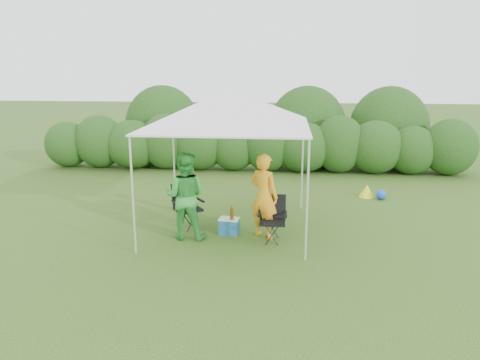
# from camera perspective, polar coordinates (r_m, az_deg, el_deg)

# --- Properties ---
(ground) EXTENTS (70.00, 70.00, 0.00)m
(ground) POSITION_cam_1_polar(r_m,az_deg,el_deg) (9.24, -1.66, -6.89)
(ground) COLOR #3E611F
(hedge) EXTENTS (13.69, 1.53, 1.80)m
(hedge) POSITION_cam_1_polar(r_m,az_deg,el_deg) (14.81, 1.46, 4.28)
(hedge) COLOR #254D18
(hedge) RESTS_ON ground
(canopy) EXTENTS (3.10, 3.10, 2.83)m
(canopy) POSITION_cam_1_polar(r_m,az_deg,el_deg) (9.18, -1.36, 8.78)
(canopy) COLOR silver
(canopy) RESTS_ON ground
(chair_right) EXTENTS (0.54, 0.49, 0.87)m
(chair_right) POSITION_cam_1_polar(r_m,az_deg,el_deg) (8.93, 4.00, -4.31)
(chair_right) COLOR black
(chair_right) RESTS_ON ground
(chair_left) EXTENTS (0.72, 0.71, 0.91)m
(chair_left) POSITION_cam_1_polar(r_m,az_deg,el_deg) (9.69, -6.57, -2.79)
(chair_left) COLOR black
(chair_left) RESTS_ON ground
(man) EXTENTS (0.72, 0.65, 1.65)m
(man) POSITION_cam_1_polar(r_m,az_deg,el_deg) (8.99, 2.92, -1.95)
(man) COLOR orange
(man) RESTS_ON ground
(woman) EXTENTS (0.83, 0.66, 1.68)m
(woman) POSITION_cam_1_polar(r_m,az_deg,el_deg) (8.98, -6.71, -1.94)
(woman) COLOR green
(woman) RESTS_ON ground
(cooler) EXTENTS (0.42, 0.33, 0.32)m
(cooler) POSITION_cam_1_polar(r_m,az_deg,el_deg) (9.32, -1.33, -5.63)
(cooler) COLOR #1F5C91
(cooler) RESTS_ON ground
(bottle) EXTENTS (0.07, 0.07, 0.27)m
(bottle) POSITION_cam_1_polar(r_m,az_deg,el_deg) (9.18, -1.00, -3.98)
(bottle) COLOR #592D0C
(bottle) RESTS_ON cooler
(lawn_toy) EXTENTS (0.63, 0.53, 0.32)m
(lawn_toy) POSITION_cam_1_polar(r_m,az_deg,el_deg) (12.31, 15.62, -1.40)
(lawn_toy) COLOR yellow
(lawn_toy) RESTS_ON ground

